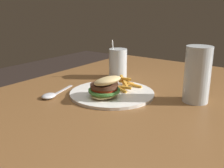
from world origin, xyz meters
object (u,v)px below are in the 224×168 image
at_px(meal_plate_near, 110,90).
at_px(spoon, 50,95).
at_px(juice_glass, 118,64).
at_px(beer_glass, 196,77).

xyz_separation_m(meal_plate_near, spoon, (0.13, -0.16, -0.01)).
height_order(juice_glass, spoon, juice_glass).
distance_m(juice_glass, spoon, 0.36).
height_order(beer_glass, spoon, beer_glass).
xyz_separation_m(beer_glass, juice_glass, (-0.09, -0.38, -0.03)).
distance_m(meal_plate_near, beer_glass, 0.30).
bearing_deg(spoon, beer_glass, 107.39).
height_order(meal_plate_near, spoon, meal_plate_near).
bearing_deg(juice_glass, meal_plate_near, 28.67).
relative_size(beer_glass, spoon, 1.02).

